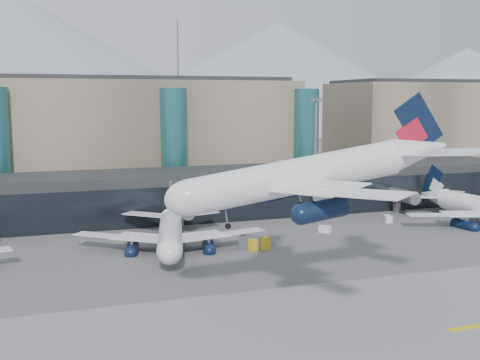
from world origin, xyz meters
name	(u,v)px	position (x,y,z in m)	size (l,w,h in m)	color
ground	(266,303)	(0.00, 0.00, 0.00)	(900.00, 900.00, 0.00)	#515154
runway_strip	(319,350)	(0.00, -15.00, 0.02)	(400.00, 40.00, 0.04)	slate
runway_markings	(319,350)	(0.00, -15.00, 0.05)	(128.00, 1.00, 0.02)	gold
concourse	(168,195)	(-0.02, 57.73, 4.97)	(170.00, 27.00, 10.00)	black
terminal_main	(42,139)	(-25.00, 90.00, 15.44)	(130.00, 30.00, 31.00)	gray
terminal_east	(444,131)	(95.00, 90.00, 15.44)	(70.00, 30.00, 31.00)	gray
teal_towers	(89,149)	(-14.99, 74.01, 14.01)	(116.40, 19.40, 46.00)	#246666
mountain_ridge	(94,70)	(15.97, 380.00, 45.74)	(910.00, 400.00, 110.00)	gray
lightmast_mid	(315,151)	(30.00, 48.00, 14.42)	(3.00, 1.20, 25.60)	slate
hero_jet	(323,163)	(6.17, -2.90, 17.84)	(37.11, 37.64, 12.16)	white
jet_parked_mid	(170,223)	(-5.11, 32.37, 4.23)	(33.84, 34.75, 11.17)	white
jet_parked_right	(477,200)	(59.77, 32.52, 4.58)	(37.36, 37.12, 12.10)	white
veh_c	(251,243)	(7.57, 26.48, 1.08)	(3.89, 2.05, 2.16)	#46464B
veh_d	(388,219)	(42.15, 38.32, 0.70)	(2.45, 1.31, 1.40)	silver
veh_g	(325,229)	(25.35, 33.77, 0.64)	(2.21, 1.29, 1.29)	silver
veh_h	(258,243)	(8.69, 25.83, 1.02)	(3.70, 1.95, 2.04)	gold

